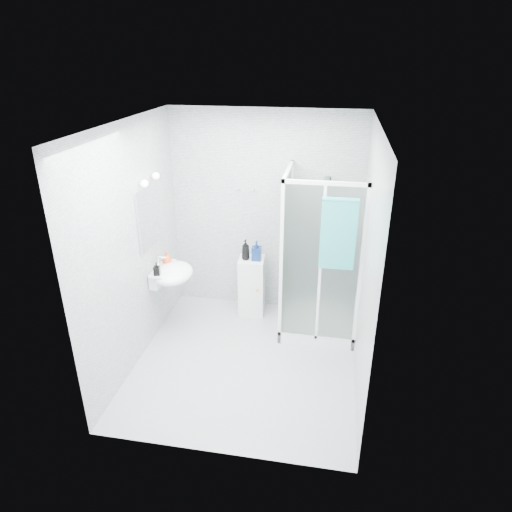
% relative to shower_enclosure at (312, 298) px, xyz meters
% --- Properties ---
extents(room, '(2.40, 2.60, 2.60)m').
position_rel_shower_enclosure_xyz_m(room, '(-0.67, -0.77, 0.85)').
color(room, silver).
rests_on(room, ground).
extents(shower_enclosure, '(0.90, 0.95, 2.00)m').
position_rel_shower_enclosure_xyz_m(shower_enclosure, '(0.00, 0.00, 0.00)').
color(shower_enclosure, white).
rests_on(shower_enclosure, ground).
extents(wall_basin, '(0.46, 0.56, 0.35)m').
position_rel_shower_enclosure_xyz_m(wall_basin, '(-1.66, -0.32, 0.35)').
color(wall_basin, white).
rests_on(wall_basin, ground).
extents(mirror, '(0.02, 0.60, 0.70)m').
position_rel_shower_enclosure_xyz_m(mirror, '(-1.85, -0.32, 1.05)').
color(mirror, white).
rests_on(mirror, room).
extents(vanity_lights, '(0.10, 0.40, 0.08)m').
position_rel_shower_enclosure_xyz_m(vanity_lights, '(-1.80, -0.32, 1.47)').
color(vanity_lights, silver).
rests_on(vanity_lights, room).
extents(wall_hooks, '(0.23, 0.06, 0.03)m').
position_rel_shower_enclosure_xyz_m(wall_hooks, '(-0.92, 0.49, 1.17)').
color(wall_hooks, silver).
rests_on(wall_hooks, room).
extents(storage_cabinet, '(0.34, 0.36, 0.78)m').
position_rel_shower_enclosure_xyz_m(storage_cabinet, '(-0.80, 0.28, -0.06)').
color(storage_cabinet, white).
rests_on(storage_cabinet, ground).
extents(hand_towel, '(0.37, 0.05, 0.79)m').
position_rel_shower_enclosure_xyz_m(hand_towel, '(0.24, -0.40, 1.03)').
color(hand_towel, teal).
rests_on(hand_towel, shower_enclosure).
extents(shampoo_bottle_a, '(0.12, 0.12, 0.27)m').
position_rel_shower_enclosure_xyz_m(shampoo_bottle_a, '(-0.87, 0.26, 0.46)').
color(shampoo_bottle_a, black).
rests_on(shampoo_bottle_a, storage_cabinet).
extents(shampoo_bottle_b, '(0.12, 0.12, 0.25)m').
position_rel_shower_enclosure_xyz_m(shampoo_bottle_b, '(-0.74, 0.28, 0.46)').
color(shampoo_bottle_b, navy).
rests_on(shampoo_bottle_b, storage_cabinet).
extents(soap_dispenser_orange, '(0.15, 0.15, 0.15)m').
position_rel_shower_enclosure_xyz_m(soap_dispenser_orange, '(-1.74, -0.19, 0.49)').
color(soap_dispenser_orange, '#DF4D1A').
rests_on(soap_dispenser_orange, wall_basin).
extents(soap_dispenser_black, '(0.08, 0.08, 0.15)m').
position_rel_shower_enclosure_xyz_m(soap_dispenser_black, '(-1.75, -0.51, 0.49)').
color(soap_dispenser_black, black).
rests_on(soap_dispenser_black, wall_basin).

